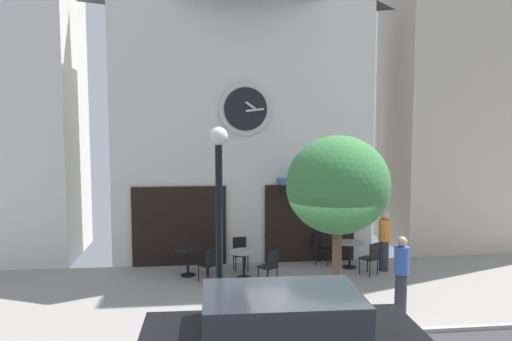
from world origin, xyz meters
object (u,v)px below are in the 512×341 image
object	(u,v)px
cafe_chair_facing_wall	(210,262)
pedestrian_orange	(384,240)
cafe_table_rightmost	(244,258)
cafe_chair_left_end	(371,256)
cafe_chair_facing_street	(270,264)
cafe_chair_corner	(240,251)
cafe_table_center	(188,256)
cafe_chair_under_awning	(217,255)
pedestrian_blue	(401,273)
street_lamp	(219,228)
cafe_chair_by_entrance	(321,246)
street_tree	(338,186)
cafe_table_leftmost	(350,249)

from	to	relation	value
cafe_chair_facing_wall	pedestrian_orange	size ratio (longest dim) A/B	0.54
cafe_table_rightmost	cafe_chair_left_end	bearing A→B (deg)	-2.28
cafe_chair_facing_street	cafe_chair_corner	distance (m)	1.57
cafe_table_center	pedestrian_orange	world-z (taller)	pedestrian_orange
cafe_chair_corner	cafe_chair_facing_street	bearing A→B (deg)	-65.98
cafe_chair_under_awning	pedestrian_blue	world-z (taller)	pedestrian_blue
cafe_chair_facing_street	cafe_chair_facing_wall	world-z (taller)	same
street_lamp	pedestrian_orange	xyz separation A→B (m)	(4.73, 3.46, -1.19)
cafe_chair_under_awning	cafe_chair_left_end	world-z (taller)	same
cafe_chair_facing_street	cafe_chair_by_entrance	bearing A→B (deg)	44.10
cafe_table_center	cafe_chair_under_awning	xyz separation A→B (m)	(0.80, 0.05, -0.02)
cafe_chair_facing_street	cafe_chair_by_entrance	distance (m)	2.44
street_tree	cafe_chair_by_entrance	distance (m)	4.58
pedestrian_orange	cafe_table_rightmost	bearing A→B (deg)	-176.35
cafe_chair_by_entrance	cafe_chair_corner	bearing A→B (deg)	-173.84
cafe_chair_facing_wall	pedestrian_orange	world-z (taller)	pedestrian_orange
cafe_table_center	cafe_chair_left_end	xyz separation A→B (m)	(4.93, -0.54, -0.02)
cafe_table_rightmost	pedestrian_orange	bearing A→B (deg)	3.65
cafe_table_leftmost	cafe_chair_facing_street	bearing A→B (deg)	-153.63
street_tree	cafe_chair_facing_street	size ratio (longest dim) A/B	4.30
cafe_chair_by_entrance	cafe_chair_corner	world-z (taller)	same
street_tree	cafe_table_center	world-z (taller)	street_tree
cafe_table_leftmost	cafe_chair_facing_wall	size ratio (longest dim) A/B	0.84
cafe_chair_facing_street	cafe_chair_under_awning	size ratio (longest dim) A/B	1.00
cafe_table_leftmost	cafe_chair_corner	xyz separation A→B (m)	(-3.11, 0.21, -0.02)
street_lamp	cafe_chair_facing_street	size ratio (longest dim) A/B	4.50
cafe_table_center	pedestrian_blue	xyz separation A→B (m)	(4.67, -3.13, 0.31)
street_lamp	cafe_chair_by_entrance	size ratio (longest dim) A/B	4.50
cafe_chair_facing_wall	cafe_chair_left_end	xyz separation A→B (m)	(4.36, 0.10, 0.00)
cafe_chair_left_end	cafe_table_center	bearing A→B (deg)	173.77
cafe_chair_by_entrance	cafe_chair_facing_wall	world-z (taller)	same
pedestrian_orange	cafe_chair_under_awning	bearing A→B (deg)	177.59
street_lamp	pedestrian_orange	world-z (taller)	street_lamp
street_lamp	pedestrian_orange	size ratio (longest dim) A/B	2.42
cafe_chair_under_awning	cafe_chair_left_end	bearing A→B (deg)	-8.05
street_tree	cafe_chair_corner	world-z (taller)	street_tree
cafe_table_center	pedestrian_blue	bearing A→B (deg)	-33.80
cafe_table_rightmost	cafe_table_leftmost	bearing A→B (deg)	11.47
street_tree	cafe_chair_corner	distance (m)	4.65
cafe_chair_left_end	cafe_chair_corner	bearing A→B (deg)	164.28
street_tree	cafe_chair_facing_street	xyz separation A→B (m)	(-1.11, 2.22, -2.28)
cafe_chair_facing_wall	cafe_chair_corner	xyz separation A→B (m)	(0.88, 1.08, 0.00)
street_tree	cafe_chair_by_entrance	world-z (taller)	street_tree
cafe_table_leftmost	cafe_table_rightmost	bearing A→B (deg)	-168.53
street_lamp	cafe_chair_under_awning	size ratio (longest dim) A/B	4.50
cafe_table_center	pedestrian_orange	xyz separation A→B (m)	(5.43, -0.15, 0.31)
street_lamp	cafe_table_center	bearing A→B (deg)	100.96
cafe_table_leftmost	cafe_chair_left_end	distance (m)	0.85
street_tree	cafe_table_center	xyz separation A→B (m)	(-3.20, 3.22, -2.26)
street_lamp	cafe_chair_facing_wall	world-z (taller)	street_lamp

